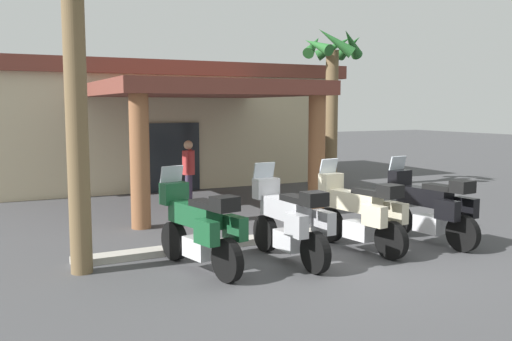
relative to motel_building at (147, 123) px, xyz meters
The scene contains 10 objects.
ground_plane 11.52m from the motel_building, 90.46° to the right, with size 80.00×80.00×0.00m, color #424244.
motel_building is the anchor object (origin of this frame).
motorcycle_green 11.29m from the motel_building, 103.24° to the right, with size 0.86×2.20×1.61m.
motorcycle_silver 11.27m from the motel_building, 95.37° to the right, with size 0.71×2.21×1.61m.
motorcycle_cream 11.18m from the motel_building, 87.56° to the right, with size 0.76×2.21×1.61m.
motorcycle_black 11.54m from the motel_building, 79.98° to the right, with size 0.73×2.21×1.61m.
pedestrian 5.68m from the motel_building, 96.69° to the right, with size 0.34×0.45×1.74m.
palm_tree_roadside 11.20m from the motel_building, 112.71° to the right, with size 2.02×2.09×5.68m.
palm_tree_near_portico 6.56m from the motel_building, 42.97° to the right, with size 1.99×2.02×5.05m.
curb_strip 9.90m from the motel_building, 91.70° to the right, with size 8.08×0.36×0.12m, color #ADA89E.
Camera 1 is at (-5.82, -7.73, 2.60)m, focal length 39.79 mm.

